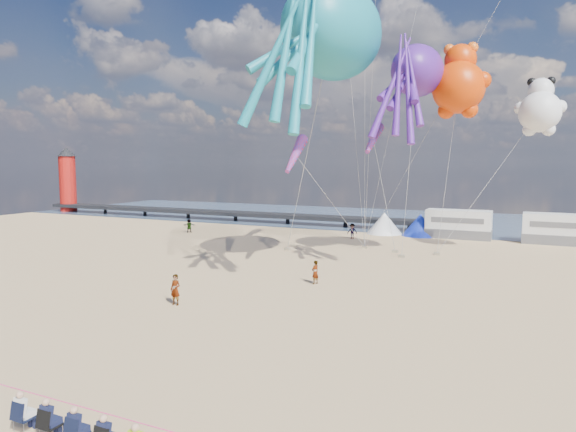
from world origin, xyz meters
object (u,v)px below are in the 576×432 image
at_px(tent_white, 384,223).
at_px(beachgoer_4, 189,226).
at_px(spectator_row, 78,427).
at_px(kite_panda, 540,112).
at_px(sandbag_d, 395,251).
at_px(kite_octopus_teal, 332,32).
at_px(sandbag_b, 402,256).
at_px(tent_blue, 420,225).
at_px(sandbag_e, 365,247).
at_px(kite_teddy_orange, 458,87).
at_px(standing_person, 175,290).
at_px(windsock_mid, 373,139).
at_px(windsock_right, 295,155).
at_px(sandbag_c, 437,254).
at_px(beachgoer_5, 315,272).
at_px(motorhome_1, 559,229).
at_px(lighthouse, 68,184).
at_px(beachgoer_2, 352,231).
at_px(kite_octopus_purple, 417,71).
at_px(windsock_left, 325,63).
at_px(motorhome_0, 458,224).
at_px(sandbag_a, 287,249).

height_order(tent_white, beachgoer_4, tent_white).
bearing_deg(spectator_row, kite_panda, 72.64).
bearing_deg(sandbag_d, kite_panda, 10.53).
distance_m(beachgoer_4, kite_octopus_teal, 30.61).
height_order(sandbag_b, sandbag_d, same).
height_order(tent_blue, beachgoer_4, tent_blue).
distance_m(sandbag_e, kite_teddy_orange, 16.53).
relative_size(standing_person, windsock_mid, 0.33).
height_order(tent_white, windsock_right, windsock_right).
xyz_separation_m(sandbag_c, kite_octopus_teal, (-6.00, -10.37, 17.08)).
bearing_deg(spectator_row, kite_octopus_teal, 94.27).
distance_m(beachgoer_5, sandbag_d, 14.27).
height_order(spectator_row, kite_octopus_teal, kite_octopus_teal).
relative_size(motorhome_1, windsock_right, 1.26).
bearing_deg(sandbag_e, lighthouse, 165.10).
xyz_separation_m(lighthouse, beachgoer_2, (51.98, -9.38, -3.68)).
bearing_deg(kite_octopus_purple, standing_person, -122.44).
bearing_deg(windsock_left, beachgoer_4, 157.99).
distance_m(sandbag_c, kite_octopus_teal, 20.86).
distance_m(tent_white, sandbag_d, 12.34).
distance_m(kite_panda, windsock_mid, 13.58).
relative_size(kite_teddy_orange, windsock_left, 0.88).
relative_size(tent_white, sandbag_d, 8.00).
relative_size(tent_blue, beachgoer_4, 2.58).
bearing_deg(beachgoer_5, lighthouse, -98.43).
bearing_deg(windsock_mid, sandbag_c, 21.83).
relative_size(motorhome_0, sandbag_b, 13.20).
height_order(motorhome_0, windsock_mid, windsock_mid).
bearing_deg(sandbag_b, kite_teddy_orange, -7.16).
distance_m(sandbag_c, sandbag_d, 3.61).
height_order(kite_octopus_teal, kite_teddy_orange, kite_octopus_teal).
distance_m(tent_white, windsock_right, 22.73).
bearing_deg(kite_panda, motorhome_0, 129.44).
distance_m(lighthouse, kite_octopus_purple, 64.55).
bearing_deg(motorhome_0, windsock_mid, -111.43).
height_order(beachgoer_2, windsock_left, windsock_left).
relative_size(motorhome_1, beachgoer_2, 4.03).
bearing_deg(windsock_mid, sandbag_d, 51.87).
distance_m(sandbag_a, kite_octopus_purple, 19.01).
bearing_deg(windsock_mid, tent_blue, 78.69).
xyz_separation_m(beachgoer_4, sandbag_c, (28.26, -2.76, -0.67)).
height_order(motorhome_1, kite_panda, kite_panda).
bearing_deg(standing_person, sandbag_c, 66.02).
bearing_deg(kite_teddy_orange, beachgoer_5, -129.65).
distance_m(tent_white, kite_octopus_purple, 22.08).
xyz_separation_m(sandbag_a, windsock_mid, (7.73, 0.68, 9.90)).
xyz_separation_m(sandbag_d, kite_octopus_teal, (-2.39, -10.10, 17.08)).
height_order(tent_white, kite_teddy_orange, kite_teddy_orange).
bearing_deg(windsock_right, lighthouse, 143.97).
distance_m(lighthouse, kite_octopus_teal, 62.60).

